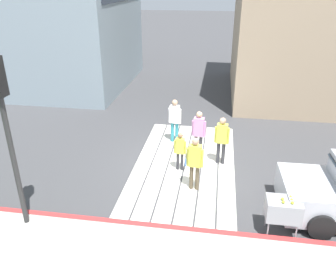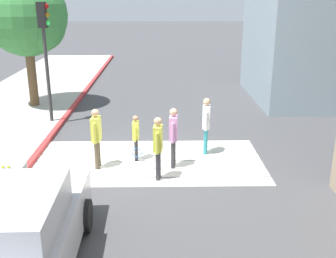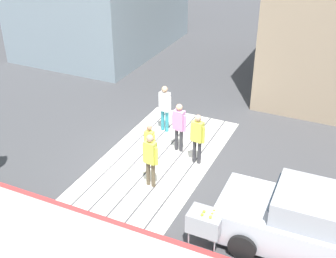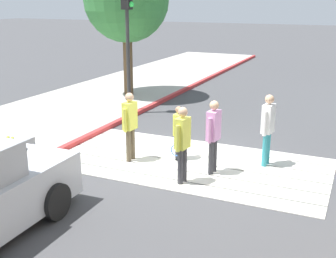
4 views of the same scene
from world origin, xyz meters
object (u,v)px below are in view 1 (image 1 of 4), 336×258
(pedestrian_adult_lead, at_px, (195,160))
(pedestrian_adult_trailing, at_px, (199,131))
(traffic_light_corner, at_px, (4,112))
(pedestrian_child_with_racket, at_px, (180,149))
(pedestrian_teen_behind, at_px, (175,118))
(tennis_ball_cart, at_px, (283,209))
(pedestrian_adult_side, at_px, (222,137))

(pedestrian_adult_lead, xyz_separation_m, pedestrian_adult_trailing, (2.05, 0.04, -0.00))
(traffic_light_corner, distance_m, pedestrian_child_with_racket, 5.26)
(traffic_light_corner, bearing_deg, pedestrian_teen_behind, -29.67)
(pedestrian_child_with_racket, bearing_deg, pedestrian_adult_trailing, -25.64)
(tennis_ball_cart, distance_m, pedestrian_teen_behind, 5.59)
(pedestrian_adult_lead, bearing_deg, traffic_light_corner, 119.22)
(pedestrian_adult_side, height_order, pedestrian_teen_behind, pedestrian_teen_behind)
(pedestrian_adult_lead, xyz_separation_m, pedestrian_child_with_racket, (1.01, 0.53, -0.22))
(pedestrian_adult_trailing, bearing_deg, pedestrian_child_with_racket, 154.36)
(tennis_ball_cart, distance_m, pedestrian_adult_side, 3.52)
(pedestrian_adult_lead, bearing_deg, pedestrian_teen_behind, 18.20)
(traffic_light_corner, height_order, pedestrian_adult_side, traffic_light_corner)
(traffic_light_corner, relative_size, pedestrian_teen_behind, 2.52)
(pedestrian_adult_side, bearing_deg, pedestrian_teen_behind, 51.39)
(tennis_ball_cart, xyz_separation_m, pedestrian_adult_side, (3.19, 1.48, 0.26))
(tennis_ball_cart, height_order, pedestrian_teen_behind, pedestrian_teen_behind)
(tennis_ball_cart, height_order, pedestrian_adult_trailing, pedestrian_adult_trailing)
(tennis_ball_cart, distance_m, pedestrian_child_with_racket, 3.76)
(tennis_ball_cart, relative_size, pedestrian_teen_behind, 0.61)
(traffic_light_corner, xyz_separation_m, pedestrian_teen_behind, (5.25, -2.99, -2.06))
(traffic_light_corner, bearing_deg, pedestrian_adult_trailing, -42.73)
(pedestrian_adult_trailing, height_order, pedestrian_teen_behind, pedestrian_teen_behind)
(pedestrian_child_with_racket, bearing_deg, pedestrian_teen_behind, 12.88)
(pedestrian_teen_behind, bearing_deg, pedestrian_adult_lead, -161.80)
(traffic_light_corner, xyz_separation_m, pedestrian_child_with_racket, (3.24, -3.45, -2.30))
(tennis_ball_cart, distance_m, pedestrian_adult_lead, 2.72)
(tennis_ball_cart, height_order, pedestrian_adult_lead, pedestrian_adult_lead)
(traffic_light_corner, height_order, pedestrian_adult_lead, traffic_light_corner)
(pedestrian_adult_lead, bearing_deg, pedestrian_adult_trailing, 1.05)
(pedestrian_adult_trailing, distance_m, pedestrian_adult_side, 0.88)
(pedestrian_adult_lead, distance_m, pedestrian_teen_behind, 3.18)
(pedestrian_adult_lead, height_order, pedestrian_teen_behind, pedestrian_teen_behind)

